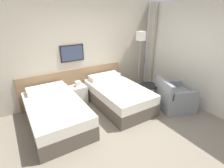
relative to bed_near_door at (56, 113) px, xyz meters
name	(u,v)px	position (x,y,z in m)	size (l,w,h in m)	color
ground_plane	(125,129)	(1.21, -0.98, -0.29)	(16.00, 16.00, 0.00)	slate
wall_headboard	(84,54)	(1.18, 1.02, 1.01)	(10.00, 0.10, 2.70)	#B7AD99
wall_window	(205,58)	(3.46, -1.13, 1.05)	(0.21, 4.47, 2.70)	white
bed_near_door	(56,113)	(0.00, 0.00, 0.00)	(1.13, 1.93, 0.69)	brown
bed_near_window	(118,96)	(1.66, 0.00, 0.00)	(1.13, 1.93, 0.69)	brown
nightstand	(79,94)	(0.83, 0.73, -0.03)	(0.40, 0.37, 0.64)	beige
floor_lamp	(140,43)	(2.75, 0.48, 1.23)	(0.24, 0.24, 1.86)	#9E9993
side_table	(148,90)	(2.49, -0.27, 0.07)	(0.51, 0.51, 0.51)	black
armchair	(174,99)	(2.84, -0.89, -0.01)	(1.04, 1.05, 0.81)	gray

